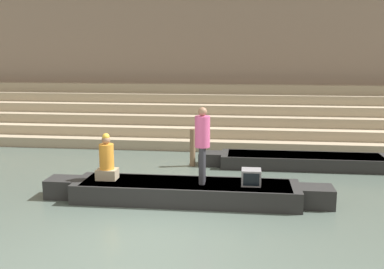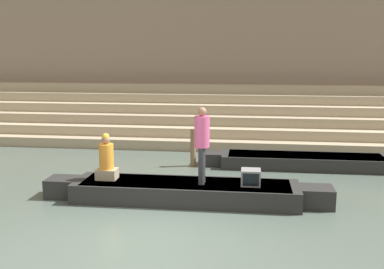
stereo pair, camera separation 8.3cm
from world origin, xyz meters
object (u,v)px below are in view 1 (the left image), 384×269
tv_set (251,177)px  person_rowing (107,161)px  person_standing (202,140)px  mooring_post (193,147)px  rowboat_main (186,191)px  moored_boat_shore (304,161)px

tv_set → person_rowing: bearing=-173.5°
person_standing → person_rowing: bearing=172.2°
person_rowing → mooring_post: person_rowing is taller
rowboat_main → mooring_post: mooring_post is taller
person_rowing → moored_boat_shore: person_rowing is taller
rowboat_main → moored_boat_shore: size_ratio=1.05×
person_standing → rowboat_main: bearing=172.2°
rowboat_main → tv_set: (1.49, -0.02, 0.39)m
moored_boat_shore → mooring_post: (-3.33, -0.22, 0.36)m
rowboat_main → person_standing: bearing=-4.1°
rowboat_main → person_rowing: bearing=175.9°
person_standing → mooring_post: (-0.61, 3.25, -0.89)m
rowboat_main → moored_boat_shore: 4.65m
moored_boat_shore → person_rowing: bearing=-142.6°
person_rowing → tv_set: size_ratio=2.53×
rowboat_main → person_standing: size_ratio=3.79×
person_standing → tv_set: 1.39m
moored_boat_shore → person_standing: bearing=-125.2°
rowboat_main → person_standing: 1.28m
rowboat_main → tv_set: size_ratio=15.28×
rowboat_main → moored_boat_shore: rowboat_main is taller
tv_set → mooring_post: (-1.71, 3.27, -0.06)m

